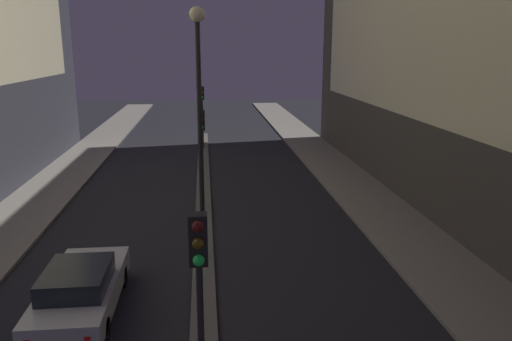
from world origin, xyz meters
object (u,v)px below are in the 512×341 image
(traffic_light_near, at_px, (199,279))
(traffic_light_far, at_px, (202,103))
(street_lamp, at_px, (199,99))
(car_left_lane, at_px, (81,289))
(traffic_light_mid, at_px, (202,136))

(traffic_light_near, xyz_separation_m, traffic_light_far, (0.00, 27.29, 0.00))
(traffic_light_far, height_order, street_lamp, street_lamp)
(car_left_lane, bearing_deg, street_lamp, 45.31)
(traffic_light_near, distance_m, car_left_lane, 6.47)
(traffic_light_far, relative_size, street_lamp, 0.53)
(traffic_light_mid, distance_m, traffic_light_far, 13.21)
(traffic_light_near, relative_size, traffic_light_far, 1.00)
(street_lamp, bearing_deg, traffic_light_mid, 90.00)
(traffic_light_far, distance_m, street_lamp, 19.14)
(traffic_light_mid, relative_size, street_lamp, 0.53)
(traffic_light_near, bearing_deg, traffic_light_far, 90.00)
(traffic_light_mid, xyz_separation_m, traffic_light_far, (0.00, 13.21, 0.00))
(traffic_light_far, bearing_deg, street_lamp, -90.00)
(traffic_light_near, distance_m, traffic_light_mid, 14.08)
(car_left_lane, bearing_deg, traffic_light_mid, 70.03)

